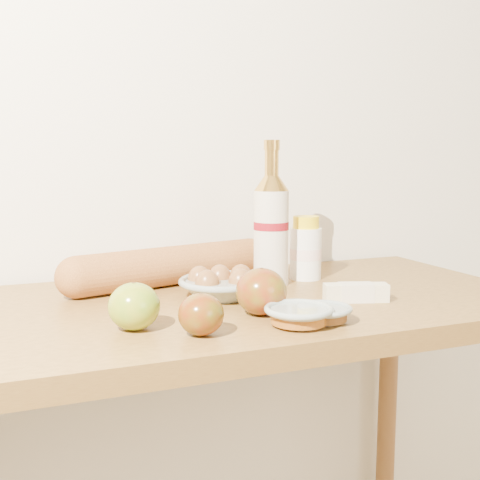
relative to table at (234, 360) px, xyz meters
The scene contains 12 objects.
back_wall 0.62m from the table, 90.00° to the left, with size 3.50×0.02×2.60m, color silver.
table is the anchor object (origin of this frame).
bourbon_bottle 0.29m from the table, 38.62° to the left, with size 0.09×0.09×0.31m.
cream_bottle 0.32m from the table, 29.12° to the left, with size 0.07×0.07×0.14m.
egg_bowl 0.15m from the table, 130.61° to the left, with size 0.20×0.20×0.06m.
baguette 0.25m from the table, 115.12° to the left, with size 0.51×0.20×0.08m.
apple_yellowgreen 0.31m from the table, 149.12° to the right, with size 0.09×0.09×0.08m.
apple_redgreen_front 0.29m from the table, 123.48° to the right, with size 0.09×0.09×0.07m.
apple_redgreen_right 0.21m from the table, 89.18° to the right, with size 0.11×0.11×0.08m.
sugar_bowl 0.26m from the table, 69.11° to the right, with size 0.11×0.11×0.03m.
syrup_bowl 0.26m from the table, 81.54° to the right, with size 0.14×0.14×0.03m.
butter_stick 0.27m from the table, 26.31° to the right, with size 0.13×0.07×0.04m.
Camera 1 is at (-0.41, 0.12, 1.18)m, focal length 45.00 mm.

